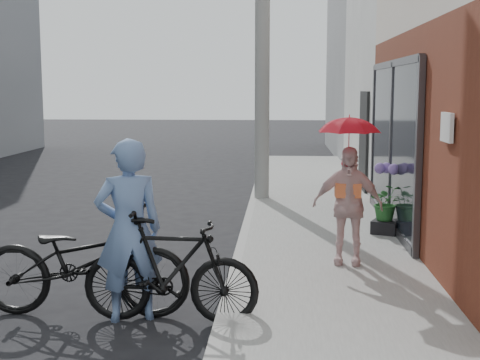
# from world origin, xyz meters

# --- Properties ---
(ground) EXTENTS (80.00, 80.00, 0.00)m
(ground) POSITION_xyz_m (0.00, 0.00, 0.00)
(ground) COLOR black
(ground) RESTS_ON ground
(sidewalk) EXTENTS (2.20, 24.00, 0.12)m
(sidewalk) POSITION_xyz_m (2.10, 2.00, 0.06)
(sidewalk) COLOR gray
(sidewalk) RESTS_ON ground
(curb) EXTENTS (0.12, 24.00, 0.12)m
(curb) POSITION_xyz_m (0.94, 2.00, 0.06)
(curb) COLOR #9E9E99
(curb) RESTS_ON ground
(east_building_far) EXTENTS (8.00, 8.00, 7.00)m
(east_building_far) POSITION_xyz_m (7.20, 16.00, 3.50)
(east_building_far) COLOR gray
(east_building_far) RESTS_ON ground
(utility_pole) EXTENTS (0.28, 0.28, 7.00)m
(utility_pole) POSITION_xyz_m (1.10, 6.00, 3.50)
(utility_pole) COLOR #9E9E99
(utility_pole) RESTS_ON ground
(officer) EXTENTS (0.75, 0.62, 1.75)m
(officer) POSITION_xyz_m (0.03, -0.59, 0.88)
(officer) COLOR #6785B7
(officer) RESTS_ON ground
(bike_left) EXTENTS (2.08, 0.73, 1.09)m
(bike_left) POSITION_xyz_m (-0.43, -0.51, 0.55)
(bike_left) COLOR black
(bike_left) RESTS_ON ground
(bike_right) EXTENTS (1.71, 0.56, 1.01)m
(bike_right) POSITION_xyz_m (0.44, -0.66, 0.51)
(bike_right) COLOR black
(bike_right) RESTS_ON ground
(kimono_woman) EXTENTS (0.87, 0.46, 1.41)m
(kimono_woman) POSITION_xyz_m (2.27, 1.19, 0.83)
(kimono_woman) COLOR beige
(kimono_woman) RESTS_ON sidewalk
(parasol) EXTENTS (0.71, 0.71, 0.63)m
(parasol) POSITION_xyz_m (2.27, 1.19, 1.85)
(parasol) COLOR red
(parasol) RESTS_ON kimono_woman
(planter) EXTENTS (0.47, 0.47, 0.19)m
(planter) POSITION_xyz_m (3.00, 2.91, 0.22)
(planter) COLOR black
(planter) RESTS_ON sidewalk
(potted_plant) EXTENTS (0.49, 0.42, 0.54)m
(potted_plant) POSITION_xyz_m (3.00, 2.91, 0.58)
(potted_plant) COLOR #276129
(potted_plant) RESTS_ON planter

